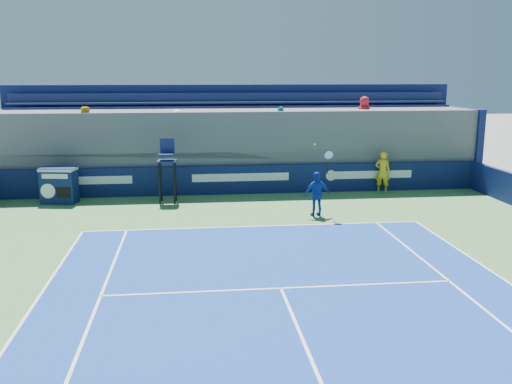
{
  "coord_description": "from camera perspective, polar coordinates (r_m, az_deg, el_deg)",
  "views": [
    {
      "loc": [
        -2.01,
        -6.0,
        4.96
      ],
      "look_at": [
        0.0,
        11.5,
        1.25
      ],
      "focal_mm": 40.0,
      "sensor_mm": 36.0,
      "label": 1
    }
  ],
  "objects": [
    {
      "name": "match_clock",
      "position": [
        23.14,
        -19.1,
        0.73
      ],
      "size": [
        1.42,
        0.93,
        1.4
      ],
      "color": "#0E1A47",
      "rests_on": "ground"
    },
    {
      "name": "ball_person",
      "position": [
        24.39,
        12.55,
        1.98
      ],
      "size": [
        0.75,
        0.64,
        1.74
      ],
      "primitive_type": "imported",
      "rotation": [
        0.0,
        0.0,
        2.72
      ],
      "color": "yellow",
      "rests_on": "apron"
    },
    {
      "name": "umpire_chair",
      "position": [
        22.13,
        -8.88,
        2.83
      ],
      "size": [
        0.75,
        0.75,
        2.48
      ],
      "color": "black",
      "rests_on": "ground"
    },
    {
      "name": "tennis_player",
      "position": [
        19.96,
        6.13,
        -0.19
      ],
      "size": [
        0.99,
        0.51,
        2.57
      ],
      "color": "#123595",
      "rests_on": "apron"
    },
    {
      "name": "stadium_seating",
      "position": [
        25.42,
        -1.99,
        4.83
      ],
      "size": [
        21.0,
        4.05,
        4.4
      ],
      "color": "#535358",
      "rests_on": "ground"
    },
    {
      "name": "back_hoarding",
      "position": [
        23.59,
        -1.55,
        1.24
      ],
      "size": [
        20.4,
        0.21,
        1.2
      ],
      "color": "#0B1541",
      "rests_on": "ground"
    }
  ]
}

